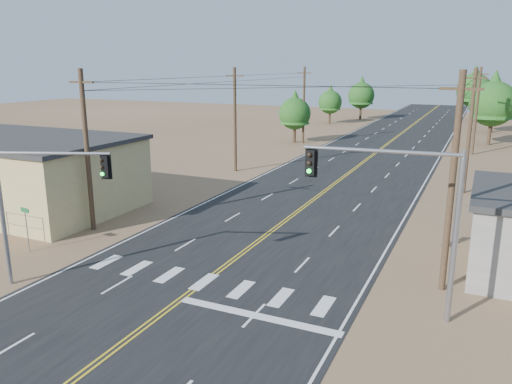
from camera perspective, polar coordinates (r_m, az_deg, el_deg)
The scene contains 18 objects.
ground at distance 19.03m, azimuth -18.96°, elevation -18.88°, with size 220.00×220.00×0.00m, color #90704E.
road at distance 43.96m, azimuth 8.73°, elevation 0.76°, with size 15.00×200.00×0.02m, color black.
building_left at distance 41.87m, azimuth -27.15°, elevation 2.15°, with size 20.00×10.00×5.00m, color #D1BA79.
utility_pole_left_near at distance 32.40m, azimuth -18.76°, elevation 4.56°, with size 1.80×0.30×10.00m.
utility_pole_left_mid at distance 48.75m, azimuth -2.42°, elevation 8.33°, with size 1.80×0.30×10.00m.
utility_pole_left_far at distance 67.11m, azimuth 5.48°, elevation 9.91°, with size 1.80×0.30×10.00m.
utility_pole_right_near at distance 23.74m, azimuth 21.50°, elevation 0.99°, with size 1.80×0.30×10.00m.
utility_pole_right_mid at distance 43.48m, azimuth 23.24°, elevation 6.47°, with size 1.80×0.30×10.00m.
utility_pole_right_far at distance 63.38m, azimuth 23.90°, elevation 8.51°, with size 1.80×0.30×10.00m.
signal_mast_left at distance 24.94m, azimuth -24.20°, elevation -0.31°, with size 5.06×2.14×6.54m.
signal_mast_right at distance 20.71m, azimuth 17.13°, elevation -1.34°, with size 6.23×0.96×7.08m.
street_sign at distance 30.45m, azimuth -24.78°, elevation -3.19°, with size 0.75×0.16×2.55m.
tree_left_near at distance 67.62m, azimuth 4.46°, elevation 9.29°, with size 4.25×4.25×7.08m.
tree_left_mid at distance 91.23m, azimuth 8.48°, elevation 10.39°, with size 4.13×4.13×6.88m.
tree_left_far at distance 99.28m, azimuth 11.95°, elevation 11.03°, with size 4.96×4.96×8.27m.
tree_right_near at distance 72.11m, azimuth 25.50°, elevation 9.57°, with size 5.83×5.83×9.72m.
tree_right_mid at distance 85.99m, azimuth 25.59°, elevation 9.67°, with size 5.20×5.20×8.66m.
tree_right_far at distance 102.85m, azimuth 23.68°, elevation 10.96°, with size 6.18×6.18×10.30m.
Camera 1 is at (11.57, -11.17, 10.17)m, focal length 35.00 mm.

